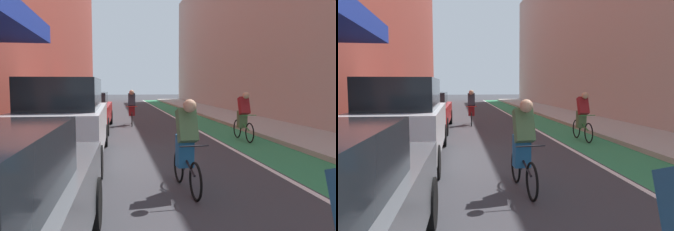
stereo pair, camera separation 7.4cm
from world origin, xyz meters
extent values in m
plane|color=#38383D|center=(0.00, 18.21, 0.00)|extent=(97.71, 97.71, 0.00)
cube|color=#2D8451|center=(2.80, 20.21, 0.00)|extent=(1.60, 44.41, 0.00)
cube|color=white|center=(1.90, 20.21, 0.00)|extent=(0.12, 44.41, 0.00)
cube|color=#A8A59E|center=(4.96, 20.21, 0.07)|extent=(2.72, 44.41, 0.14)
cube|color=#B2ADA3|center=(7.52, 22.21, 5.74)|extent=(2.40, 40.41, 11.48)
cylinder|color=black|center=(-1.70, 5.91, 0.33)|extent=(0.24, 0.67, 0.66)
cube|color=silver|center=(-2.55, 10.03, 0.80)|extent=(1.80, 4.66, 0.95)
cube|color=black|center=(-2.55, 9.80, 1.60)|extent=(1.58, 2.80, 0.75)
cylinder|color=black|center=(-3.35, 11.81, 0.33)|extent=(0.22, 0.66, 0.66)
cylinder|color=black|center=(-1.73, 11.80, 0.33)|extent=(0.22, 0.66, 0.66)
cylinder|color=black|center=(-3.37, 8.26, 0.33)|extent=(0.22, 0.66, 0.66)
cylinder|color=black|center=(-1.76, 8.25, 0.33)|extent=(0.22, 0.66, 0.66)
cube|color=red|center=(-2.55, 15.81, 0.68)|extent=(2.04, 4.85, 0.70)
cube|color=black|center=(-2.56, 15.57, 1.26)|extent=(1.73, 2.06, 0.55)
cylinder|color=black|center=(-3.38, 17.68, 0.33)|extent=(0.24, 0.67, 0.66)
cylinder|color=black|center=(-1.63, 17.63, 0.33)|extent=(0.24, 0.67, 0.66)
cylinder|color=black|center=(-3.48, 13.98, 0.33)|extent=(0.24, 0.67, 0.66)
cylinder|color=black|center=(-1.73, 13.94, 0.33)|extent=(0.24, 0.67, 0.66)
torus|color=black|center=(-0.16, 6.73, 0.31)|extent=(0.08, 0.62, 0.62)
torus|color=black|center=(-0.23, 7.78, 0.31)|extent=(0.08, 0.62, 0.62)
cylinder|color=black|center=(-0.20, 7.25, 0.53)|extent=(0.11, 0.96, 0.33)
cylinder|color=black|center=(-0.21, 7.44, 0.61)|extent=(0.04, 0.12, 0.55)
cylinder|color=black|center=(-0.17, 6.81, 0.86)|extent=(0.48, 0.06, 0.02)
cube|color=#1E598C|center=(-0.20, 7.36, 0.68)|extent=(0.30, 0.26, 0.56)
cube|color=#4C7247|center=(-0.19, 7.23, 1.14)|extent=(0.35, 0.42, 0.60)
sphere|color=tan|center=(-0.18, 7.07, 1.48)|extent=(0.22, 0.22, 0.22)
cube|color=#333842|center=(-0.20, 7.35, 1.16)|extent=(0.28, 0.29, 0.39)
torus|color=black|center=(2.79, 11.71, 0.32)|extent=(0.05, 0.64, 0.64)
torus|color=black|center=(2.77, 12.76, 0.32)|extent=(0.05, 0.64, 0.64)
cylinder|color=#338C3F|center=(2.78, 12.24, 0.54)|extent=(0.06, 0.96, 0.33)
cylinder|color=#338C3F|center=(2.78, 12.42, 0.62)|extent=(0.04, 0.12, 0.55)
cylinder|color=#338C3F|center=(2.79, 11.79, 0.87)|extent=(0.48, 0.03, 0.02)
cube|color=#4C7247|center=(2.78, 12.34, 0.69)|extent=(0.28, 0.25, 0.56)
cube|color=maroon|center=(2.78, 12.21, 1.15)|extent=(0.33, 0.40, 0.60)
sphere|color=tan|center=(2.79, 12.06, 1.49)|extent=(0.22, 0.22, 0.22)
torus|color=black|center=(-0.66, 16.61, 0.33)|extent=(0.07, 0.65, 0.65)
torus|color=black|center=(-0.61, 17.66, 0.33)|extent=(0.07, 0.65, 0.65)
cylinder|color=red|center=(-0.64, 17.14, 0.55)|extent=(0.08, 0.96, 0.33)
cylinder|color=red|center=(-0.63, 17.32, 0.63)|extent=(0.04, 0.12, 0.55)
cylinder|color=red|center=(-0.66, 16.69, 0.88)|extent=(0.48, 0.05, 0.02)
cube|color=maroon|center=(-0.63, 17.24, 0.70)|extent=(0.29, 0.25, 0.56)
cube|color=#333842|center=(-0.64, 17.11, 1.16)|extent=(0.34, 0.41, 0.60)
sphere|color=tan|center=(-0.65, 16.96, 1.50)|extent=(0.22, 0.22, 0.22)
cube|color=tan|center=(-0.63, 17.24, 1.18)|extent=(0.27, 0.29, 0.39)
camera|label=1|loc=(-1.39, 1.66, 1.82)|focal=36.21mm
camera|label=2|loc=(-1.32, 1.65, 1.82)|focal=36.21mm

